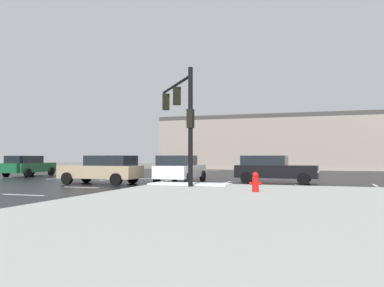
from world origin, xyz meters
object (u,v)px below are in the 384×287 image
at_px(sedan_green, 28,165).
at_px(sedan_black, 273,169).
at_px(sedan_tan, 103,169).
at_px(sedan_white, 180,169).
at_px(fire_hydrant, 255,182).
at_px(traffic_signal_mast, 182,110).

bearing_deg(sedan_green, sedan_black, -102.27).
height_order(sedan_tan, sedan_white, same).
relative_size(sedan_black, sedan_green, 0.98).
height_order(sedan_black, sedan_white, same).
bearing_deg(sedan_tan, fire_hydrant, 160.32).
bearing_deg(fire_hydrant, sedan_white, 133.20).
bearing_deg(traffic_signal_mast, sedan_white, -14.79).
bearing_deg(fire_hydrant, traffic_signal_mast, 144.28).
distance_m(traffic_signal_mast, sedan_black, 6.48).
height_order(fire_hydrant, sedan_black, sedan_black).
distance_m(sedan_black, sedan_tan, 9.56).
relative_size(fire_hydrant, sedan_black, 0.17).
xyz_separation_m(traffic_signal_mast, sedan_white, (-0.98, 2.50, -3.08)).
distance_m(sedan_black, sedan_green, 18.92).
height_order(fire_hydrant, sedan_green, sedan_green).
distance_m(sedan_black, sedan_white, 5.32).
relative_size(traffic_signal_mast, sedan_white, 1.23).
xyz_separation_m(traffic_signal_mast, sedan_black, (4.15, 3.92, -3.08)).
bearing_deg(sedan_white, sedan_tan, 116.76).
bearing_deg(traffic_signal_mast, sedan_black, -82.83).
relative_size(sedan_tan, sedan_green, 0.98).
bearing_deg(fire_hydrant, sedan_green, 154.30).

